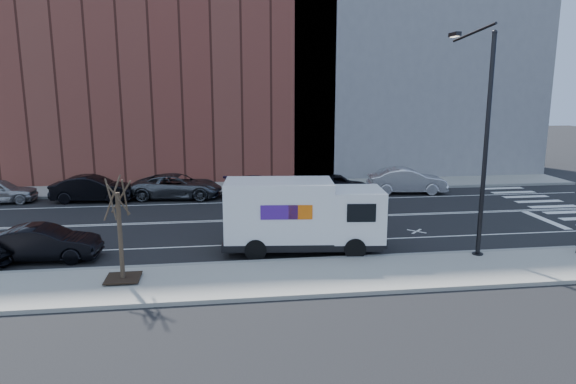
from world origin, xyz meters
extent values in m
plane|color=black|center=(0.00, 0.00, 0.00)|extent=(120.00, 120.00, 0.00)
cube|color=gray|center=(0.00, -8.80, 0.07)|extent=(44.00, 3.60, 0.15)
cube|color=gray|center=(0.00, 8.80, 0.07)|extent=(44.00, 3.60, 0.15)
cube|color=gray|center=(0.00, -7.00, 0.08)|extent=(44.00, 0.25, 0.17)
cube|color=gray|center=(0.00, 7.00, 0.08)|extent=(44.00, 0.25, 0.17)
cube|color=brown|center=(-8.00, 15.60, 11.00)|extent=(26.00, 10.00, 22.00)
cube|color=slate|center=(12.00, 15.60, 13.00)|extent=(20.00, 10.00, 26.00)
cylinder|color=black|center=(7.00, -7.40, 4.50)|extent=(0.18, 0.18, 9.00)
cylinder|color=black|center=(7.00, -7.40, 0.10)|extent=(0.44, 0.44, 0.20)
sphere|color=black|center=(7.00, -7.40, 8.95)|extent=(0.20, 0.20, 0.20)
cylinder|color=black|center=(7.00, -5.70, 9.10)|extent=(0.11, 3.49, 0.48)
cube|color=black|center=(7.00, -4.00, 9.20)|extent=(0.25, 0.80, 0.18)
cube|color=#FFF2CC|center=(7.00, -4.00, 9.10)|extent=(0.18, 0.55, 0.03)
cube|color=black|center=(-7.00, -8.40, 0.23)|extent=(1.20, 1.20, 0.04)
cylinder|color=#382B1E|center=(-7.00, -8.40, 1.75)|extent=(0.16, 0.16, 3.20)
cylinder|color=#382B1E|center=(-6.75, -8.40, 3.15)|extent=(0.06, 0.80, 1.44)
cylinder|color=#382B1E|center=(-6.92, -8.16, 3.15)|extent=(0.81, 0.31, 1.19)
cylinder|color=#382B1E|center=(-7.20, -8.25, 3.15)|extent=(0.58, 0.76, 1.50)
cylinder|color=#382B1E|center=(-7.20, -8.55, 3.15)|extent=(0.47, 0.61, 1.37)
cylinder|color=#382B1E|center=(-6.92, -8.64, 3.15)|extent=(0.72, 0.29, 1.13)
cube|color=black|center=(-0.09, -5.60, 0.48)|extent=(6.80, 2.91, 0.32)
cube|color=white|center=(2.25, -5.84, 1.65)|extent=(2.36, 2.50, 2.13)
cube|color=black|center=(3.33, -5.95, 1.97)|extent=(0.27, 1.97, 1.01)
cube|color=black|center=(2.13, -7.00, 1.97)|extent=(1.17, 0.16, 0.75)
cube|color=black|center=(2.37, -4.69, 1.97)|extent=(1.17, 0.16, 0.75)
cube|color=black|center=(3.29, -5.95, 0.59)|extent=(0.38, 2.14, 0.37)
cube|color=white|center=(-1.04, -5.50, 1.87)|extent=(4.69, 2.79, 2.45)
cube|color=#47198C|center=(-1.16, -6.69, 2.02)|extent=(1.49, 0.18, 0.59)
cube|color=orange|center=(-0.32, -6.78, 2.02)|extent=(0.96, 0.12, 0.59)
cube|color=#47198C|center=(-0.92, -4.31, 2.02)|extent=(1.49, 0.18, 0.59)
cube|color=orange|center=(-0.07, -4.40, 2.02)|extent=(0.96, 0.12, 0.59)
cylinder|color=black|center=(1.92, -6.88, 0.45)|extent=(0.92, 0.39, 0.90)
cylinder|color=black|center=(2.14, -4.76, 0.45)|extent=(0.92, 0.39, 0.90)
cylinder|color=black|center=(-2.10, -6.46, 0.45)|extent=(0.92, 0.39, 0.90)
cylinder|color=black|center=(-1.88, -4.34, 0.45)|extent=(0.92, 0.39, 0.90)
imported|color=black|center=(-11.20, 5.75, 0.80)|extent=(4.97, 2.09, 1.60)
imported|color=#4D5055|center=(-6.13, 6.07, 0.77)|extent=(5.80, 3.16, 1.54)
imported|color=#16174D|center=(-0.93, 5.92, 0.67)|extent=(4.73, 2.27, 1.33)
imported|color=black|center=(4.15, 5.93, 0.68)|extent=(4.11, 1.87, 1.37)
imported|color=silver|center=(8.80, 5.62, 0.84)|extent=(5.24, 2.28, 1.68)
imported|color=#B7B6BC|center=(1.23, -2.36, 0.82)|extent=(5.13, 2.15, 1.65)
imported|color=black|center=(-10.62, -5.34, 0.72)|extent=(4.44, 1.69, 1.45)
camera|label=1|loc=(-3.47, -26.38, 6.94)|focal=32.00mm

